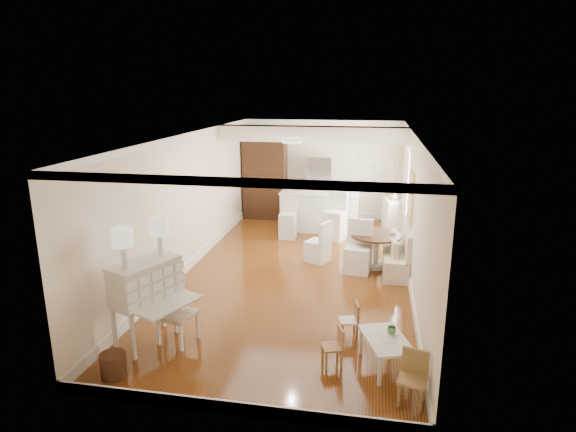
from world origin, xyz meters
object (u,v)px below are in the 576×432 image
(kids_table, at_px, (385,353))
(fridge, at_px, (331,190))
(kids_chair_c, at_px, (413,379))
(slip_chair_near, at_px, (358,247))
(kids_chair_b, at_px, (349,320))
(bar_stool_right, at_px, (335,217))
(gustavian_armchair, at_px, (177,313))
(slip_chair_far, at_px, (318,241))
(breakfast_counter, at_px, (319,212))
(secretary_bureau, at_px, (147,302))
(pantry_cabinet, at_px, (265,178))
(kids_chair_a, at_px, (332,346))
(sideboard, at_px, (392,216))
(dining_table, at_px, (375,251))
(bar_stool_left, at_px, (288,219))
(wicker_basket, at_px, (113,365))

(kids_table, height_order, fridge, fridge)
(kids_chair_c, height_order, slip_chair_near, slip_chair_near)
(kids_chair_b, xyz_separation_m, bar_stool_right, (-0.63, 4.80, 0.31))
(gustavian_armchair, relative_size, kids_chair_b, 1.63)
(kids_chair_c, xyz_separation_m, fridge, (-1.74, 8.05, 0.57))
(slip_chair_far, distance_m, breakfast_counter, 2.33)
(gustavian_armchair, xyz_separation_m, slip_chair_far, (1.63, 3.80, -0.00))
(secretary_bureau, xyz_separation_m, pantry_cabinet, (0.10, 7.29, 0.51))
(secretary_bureau, xyz_separation_m, slip_chair_near, (2.93, 3.41, -0.10))
(kids_chair_a, relative_size, sideboard, 0.60)
(kids_chair_a, distance_m, dining_table, 3.90)
(bar_stool_left, bearing_deg, sideboard, 20.56)
(wicker_basket, relative_size, kids_table, 0.38)
(kids_chair_b, relative_size, dining_table, 0.53)
(kids_chair_a, relative_size, breakfast_counter, 0.27)
(slip_chair_near, distance_m, bar_stool_left, 2.70)
(slip_chair_far, relative_size, fridge, 0.51)
(kids_chair_c, relative_size, pantry_cabinet, 0.29)
(slip_chair_far, xyz_separation_m, pantry_cabinet, (-1.94, 3.40, 0.69))
(fridge, bearing_deg, gustavian_armchair, -102.45)
(wicker_basket, xyz_separation_m, fridge, (2.06, 8.18, 0.73))
(wicker_basket, relative_size, bar_stool_left, 0.33)
(bar_stool_right, bearing_deg, dining_table, -42.21)
(kids_table, xyz_separation_m, slip_chair_far, (-1.39, 3.94, 0.24))
(secretary_bureau, height_order, kids_table, secretary_bureau)
(kids_table, distance_m, kids_chair_b, 0.91)
(kids_table, relative_size, kids_chair_b, 1.53)
(slip_chair_far, distance_m, sideboard, 3.03)
(wicker_basket, height_order, dining_table, dining_table)
(secretary_bureau, bearing_deg, wicker_basket, -70.70)
(slip_chair_near, xyz_separation_m, bar_stool_left, (-1.82, 1.99, -0.03))
(kids_chair_a, distance_m, pantry_cabinet, 7.91)
(breakfast_counter, height_order, pantry_cabinet, pantry_cabinet)
(kids_chair_b, distance_m, dining_table, 3.09)
(dining_table, bearing_deg, secretary_bureau, -131.25)
(wicker_basket, height_order, kids_chair_c, kids_chair_c)
(slip_chair_near, bearing_deg, kids_chair_a, -86.15)
(kids_chair_a, distance_m, slip_chair_near, 3.55)
(breakfast_counter, distance_m, bar_stool_right, 0.87)
(dining_table, distance_m, slip_chair_far, 1.25)
(kids_chair_c, height_order, pantry_cabinet, pantry_cabinet)
(slip_chair_far, bearing_deg, sideboard, 172.92)
(kids_chair_c, relative_size, bar_stool_right, 0.56)
(gustavian_armchair, relative_size, dining_table, 0.86)
(breakfast_counter, distance_m, fridge, 1.14)
(kids_table, relative_size, kids_chair_c, 1.30)
(slip_chair_near, relative_size, breakfast_counter, 0.52)
(wicker_basket, distance_m, kids_chair_b, 3.37)
(slip_chair_far, bearing_deg, kids_chair_b, 41.05)
(kids_chair_a, distance_m, slip_chair_far, 4.07)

